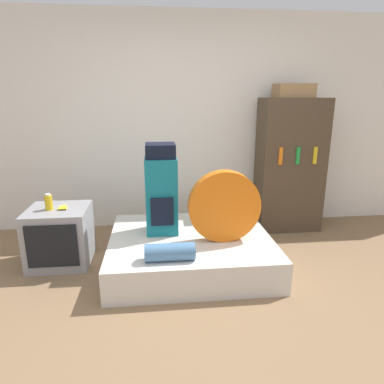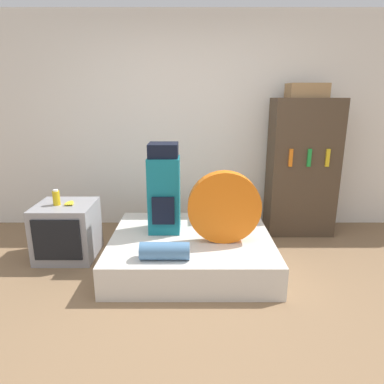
{
  "view_description": "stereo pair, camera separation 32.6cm",
  "coord_description": "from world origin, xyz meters",
  "px_view_note": "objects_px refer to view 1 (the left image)",
  "views": [
    {
      "loc": [
        -0.34,
        -2.23,
        1.64
      ],
      "look_at": [
        -0.0,
        0.89,
        0.75
      ],
      "focal_mm": 32.0,
      "sensor_mm": 36.0,
      "label": 1
    },
    {
      "loc": [
        -0.01,
        -2.25,
        1.64
      ],
      "look_at": [
        -0.0,
        0.89,
        0.75
      ],
      "focal_mm": 32.0,
      "sensor_mm": 36.0,
      "label": 2
    }
  ],
  "objects_px": {
    "television": "(60,236)",
    "tent_bag": "(224,206)",
    "canister": "(49,202)",
    "bookshelf": "(290,166)",
    "backpack": "(161,190)",
    "sleeping_roll": "(170,252)",
    "cardboard_box": "(294,91)"
  },
  "relations": [
    {
      "from": "television",
      "to": "tent_bag",
      "type": "bearing_deg",
      "value": -10.44
    },
    {
      "from": "canister",
      "to": "television",
      "type": "bearing_deg",
      "value": 16.15
    },
    {
      "from": "tent_bag",
      "to": "bookshelf",
      "type": "relative_size",
      "value": 0.42
    },
    {
      "from": "backpack",
      "to": "sleeping_roll",
      "type": "bearing_deg",
      "value": -85.72
    },
    {
      "from": "sleeping_roll",
      "to": "cardboard_box",
      "type": "xyz_separation_m",
      "value": [
        1.53,
        1.38,
        1.32
      ]
    },
    {
      "from": "tent_bag",
      "to": "canister",
      "type": "bearing_deg",
      "value": 170.6
    },
    {
      "from": "tent_bag",
      "to": "cardboard_box",
      "type": "distance_m",
      "value": 1.77
    },
    {
      "from": "tent_bag",
      "to": "bookshelf",
      "type": "bearing_deg",
      "value": 44.21
    },
    {
      "from": "backpack",
      "to": "tent_bag",
      "type": "bearing_deg",
      "value": -25.68
    },
    {
      "from": "sleeping_roll",
      "to": "cardboard_box",
      "type": "height_order",
      "value": "cardboard_box"
    },
    {
      "from": "sleeping_roll",
      "to": "tent_bag",
      "type": "bearing_deg",
      "value": 35.04
    },
    {
      "from": "backpack",
      "to": "cardboard_box",
      "type": "height_order",
      "value": "cardboard_box"
    },
    {
      "from": "television",
      "to": "bookshelf",
      "type": "distance_m",
      "value": 2.75
    },
    {
      "from": "tent_bag",
      "to": "backpack",
      "type": "bearing_deg",
      "value": 154.32
    },
    {
      "from": "tent_bag",
      "to": "sleeping_roll",
      "type": "bearing_deg",
      "value": -144.96
    },
    {
      "from": "sleeping_roll",
      "to": "bookshelf",
      "type": "xyz_separation_m",
      "value": [
        1.54,
        1.36,
        0.43
      ]
    },
    {
      "from": "backpack",
      "to": "bookshelf",
      "type": "xyz_separation_m",
      "value": [
        1.59,
        0.71,
        0.07
      ]
    },
    {
      "from": "television",
      "to": "canister",
      "type": "bearing_deg",
      "value": -163.85
    },
    {
      "from": "backpack",
      "to": "sleeping_roll",
      "type": "distance_m",
      "value": 0.74
    },
    {
      "from": "cardboard_box",
      "to": "television",
      "type": "bearing_deg",
      "value": -164.57
    },
    {
      "from": "backpack",
      "to": "bookshelf",
      "type": "relative_size",
      "value": 0.55
    },
    {
      "from": "tent_bag",
      "to": "sleeping_roll",
      "type": "height_order",
      "value": "tent_bag"
    },
    {
      "from": "backpack",
      "to": "canister",
      "type": "distance_m",
      "value": 1.09
    },
    {
      "from": "backpack",
      "to": "television",
      "type": "xyz_separation_m",
      "value": [
        -1.02,
        0.02,
        -0.45
      ]
    },
    {
      "from": "tent_bag",
      "to": "television",
      "type": "bearing_deg",
      "value": 169.56
    },
    {
      "from": "canister",
      "to": "bookshelf",
      "type": "relative_size",
      "value": 0.1
    },
    {
      "from": "sleeping_roll",
      "to": "cardboard_box",
      "type": "relative_size",
      "value": 0.98
    },
    {
      "from": "sleeping_roll",
      "to": "bookshelf",
      "type": "relative_size",
      "value": 0.26
    },
    {
      "from": "backpack",
      "to": "sleeping_roll",
      "type": "relative_size",
      "value": 2.13
    },
    {
      "from": "sleeping_roll",
      "to": "cardboard_box",
      "type": "bearing_deg",
      "value": 42.15
    },
    {
      "from": "bookshelf",
      "to": "canister",
      "type": "bearing_deg",
      "value": -165.13
    },
    {
      "from": "sleeping_roll",
      "to": "television",
      "type": "bearing_deg",
      "value": 148.1
    }
  ]
}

